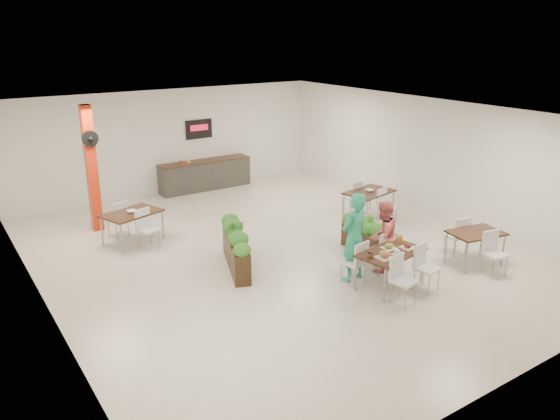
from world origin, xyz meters
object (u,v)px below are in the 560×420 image
object	(u,v)px
red_column	(92,168)
service_counter	(205,174)
main_table	(390,257)
diner_woman	(383,236)
planter_left	(236,245)
side_table_b	(369,195)
side_table_c	(476,237)
side_table_a	(132,217)
diner_man	(354,237)
planter_right	(370,236)

from	to	relation	value
red_column	service_counter	xyz separation A→B (m)	(4.00, 1.86, -1.15)
main_table	diner_woman	size ratio (longest dim) A/B	1.16
diner_woman	planter_left	size ratio (longest dim) A/B	0.79
side_table_b	side_table_c	distance (m)	3.61
red_column	service_counter	world-z (taller)	red_column
side_table_a	side_table_c	size ratio (longest dim) A/B	1.00
service_counter	side_table_a	size ratio (longest dim) A/B	1.80
main_table	diner_man	bearing A→B (deg)	120.79
planter_right	service_counter	bearing A→B (deg)	95.14
service_counter	side_table_c	size ratio (longest dim) A/B	1.80
red_column	side_table_a	xyz separation A→B (m)	(0.48, -1.32, -1.00)
planter_right	main_table	bearing A→B (deg)	-117.73
diner_woman	side_table_a	bearing A→B (deg)	-59.78
side_table_b	side_table_a	bearing A→B (deg)	151.65
diner_man	side_table_c	size ratio (longest dim) A/B	1.12
service_counter	diner_woman	bearing A→B (deg)	-87.67
side_table_a	service_counter	bearing A→B (deg)	24.26
diner_man	diner_woman	distance (m)	0.81
main_table	side_table_c	size ratio (longest dim) A/B	1.08
diner_woman	planter_left	bearing A→B (deg)	-46.46
diner_man	side_table_b	bearing A→B (deg)	-147.02
main_table	side_table_c	world-z (taller)	same
planter_left	side_table_a	world-z (taller)	planter_left
red_column	service_counter	size ratio (longest dim) A/B	1.07
side_table_a	side_table_b	bearing A→B (deg)	-35.07
diner_man	side_table_a	bearing A→B (deg)	-66.20
diner_man	diner_woman	world-z (taller)	diner_man
red_column	diner_woman	world-z (taller)	red_column
diner_man	side_table_c	distance (m)	2.88
side_table_b	planter_left	bearing A→B (deg)	179.32
planter_left	side_table_b	distance (m)	4.71
diner_man	planter_left	world-z (taller)	diner_man
diner_man	side_table_a	xyz separation A→B (m)	(-3.04, 4.56, -0.29)
service_counter	planter_right	bearing A→B (deg)	-84.86
service_counter	planter_left	bearing A→B (deg)	-110.37
main_table	planter_left	xyz separation A→B (m)	(-2.09, 2.51, -0.11)
diner_woman	side_table_c	world-z (taller)	diner_woman
diner_man	planter_right	bearing A→B (deg)	-156.89
red_column	side_table_a	bearing A→B (deg)	-70.11
service_counter	main_table	distance (m)	8.40
side_table_b	diner_man	bearing A→B (deg)	-148.32
side_table_a	side_table_b	distance (m)	6.24
planter_right	side_table_c	xyz separation A→B (m)	(1.61, -1.61, 0.13)
red_column	side_table_c	size ratio (longest dim) A/B	1.92
service_counter	side_table_b	distance (m)	5.59
red_column	side_table_c	bearing A→B (deg)	-47.33
diner_man	side_table_b	world-z (taller)	diner_man
diner_woman	planter_right	distance (m)	0.84
red_column	service_counter	distance (m)	4.56
side_table_c	side_table_a	bearing A→B (deg)	146.46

